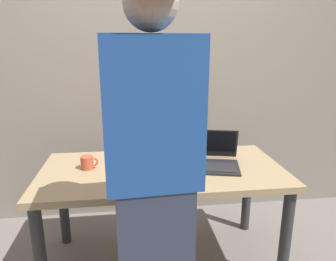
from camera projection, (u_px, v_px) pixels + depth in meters
ground_plane at (163, 260)px, 2.18m from camera, size 8.00×8.00×0.00m
desk at (163, 181)px, 2.02m from camera, size 1.55×0.75×0.70m
laptop at (215, 158)px, 2.04m from camera, size 0.37×0.39×0.22m
beer_bottle_dark at (142, 147)px, 2.02m from camera, size 0.08×0.08×0.31m
beer_bottle_green at (134, 144)px, 2.14m from camera, size 0.06×0.06×0.29m
person_figure at (153, 183)px, 1.33m from camera, size 0.41×0.31×1.75m
coffee_mug at (88, 163)px, 1.97m from camera, size 0.11×0.08×0.08m
back_wall at (152, 66)px, 2.57m from camera, size 6.00×0.10×2.60m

